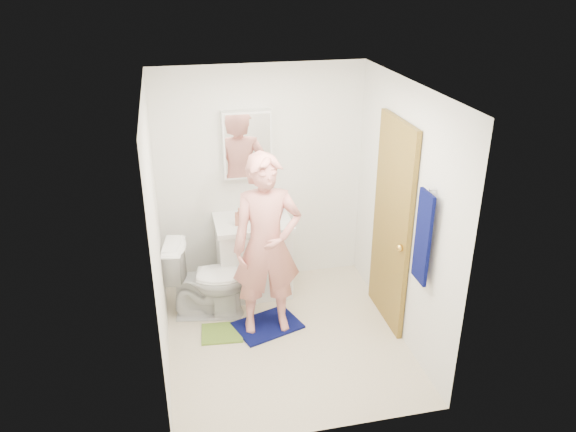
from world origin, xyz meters
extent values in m
cube|color=beige|center=(0.00, 0.00, -0.01)|extent=(2.20, 2.40, 0.02)
cube|color=white|center=(0.00, 0.00, 2.41)|extent=(2.20, 2.40, 0.02)
cube|color=white|center=(0.00, 1.21, 1.20)|extent=(2.20, 0.02, 2.40)
cube|color=white|center=(0.00, -1.21, 1.20)|extent=(2.20, 0.02, 2.40)
cube|color=white|center=(-1.11, 0.00, 1.20)|extent=(0.02, 2.40, 2.40)
cube|color=white|center=(1.11, 0.00, 1.20)|extent=(0.02, 2.40, 2.40)
cube|color=white|center=(-0.15, 0.91, 0.40)|extent=(0.75, 0.55, 0.80)
cube|color=white|center=(-0.15, 0.91, 0.83)|extent=(0.79, 0.59, 0.05)
cylinder|color=white|center=(-0.15, 0.91, 0.84)|extent=(0.40, 0.40, 0.03)
cylinder|color=silver|center=(-0.15, 1.09, 0.91)|extent=(0.03, 0.03, 0.12)
cube|color=white|center=(-0.15, 1.14, 1.60)|extent=(0.50, 0.12, 0.70)
cube|color=white|center=(-0.15, 1.08, 1.60)|extent=(0.46, 0.01, 0.66)
cube|color=olive|center=(1.07, 0.15, 1.02)|extent=(0.05, 0.80, 2.05)
sphere|color=gold|center=(1.03, -0.17, 0.95)|extent=(0.07, 0.07, 0.07)
cube|color=#070C49|center=(1.03, -0.57, 1.25)|extent=(0.03, 0.24, 0.80)
cylinder|color=silver|center=(1.07, -0.57, 1.67)|extent=(0.06, 0.02, 0.02)
imported|color=white|center=(-0.67, 0.57, 0.41)|extent=(0.87, 0.59, 0.82)
cube|color=#070C49|center=(-0.13, 0.22, 0.01)|extent=(0.73, 0.62, 0.02)
cube|color=olive|center=(-0.59, 0.19, 0.01)|extent=(0.42, 0.37, 0.02)
imported|color=#AF6652|center=(-0.30, 0.84, 0.94)|extent=(0.09, 0.09, 0.18)
imported|color=#753C85|center=(0.15, 1.03, 0.89)|extent=(0.12, 0.12, 0.09)
imported|color=#DC867C|center=(-0.13, 0.20, 0.91)|extent=(0.66, 0.44, 1.78)
camera|label=1|loc=(-0.92, -4.32, 3.31)|focal=35.00mm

